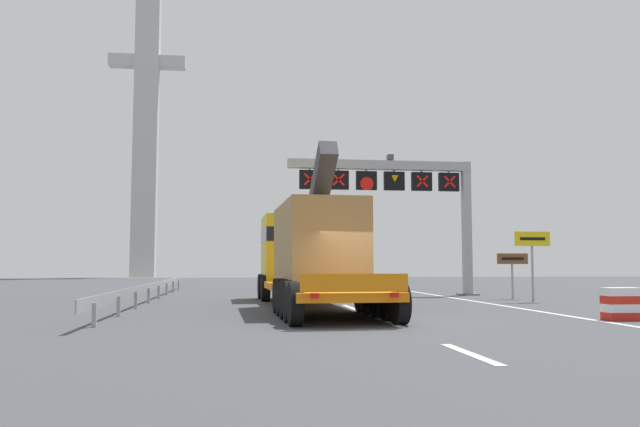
# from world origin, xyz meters

# --- Properties ---
(ground) EXTENTS (112.00, 112.00, 0.00)m
(ground) POSITION_xyz_m (0.00, 0.00, 0.00)
(ground) COLOR #424449
(lane_markings) EXTENTS (0.20, 72.69, 0.01)m
(lane_markings) POSITION_xyz_m (0.41, 29.04, 0.01)
(lane_markings) COLOR silver
(lane_markings) RESTS_ON ground
(edge_line_right) EXTENTS (0.20, 63.00, 0.01)m
(edge_line_right) POSITION_xyz_m (6.20, 12.00, 0.01)
(edge_line_right) COLOR silver
(edge_line_right) RESTS_ON ground
(overhead_lane_gantry) EXTENTS (9.51, 0.90, 7.00)m
(overhead_lane_gantry) POSITION_xyz_m (4.57, 13.63, 5.36)
(overhead_lane_gantry) COLOR #9EA0A5
(overhead_lane_gantry) RESTS_ON ground
(heavy_haul_truck_orange) EXTENTS (3.41, 14.13, 5.30)m
(heavy_haul_truck_orange) POSITION_xyz_m (-1.04, 6.59, 1.99)
(heavy_haul_truck_orange) COLOR orange
(heavy_haul_truck_orange) RESTS_ON ground
(exit_sign_yellow) EXTENTS (1.51, 0.15, 2.88)m
(exit_sign_yellow) POSITION_xyz_m (8.41, 7.77, 2.19)
(exit_sign_yellow) COLOR #9EA0A5
(exit_sign_yellow) RESTS_ON ground
(tourist_info_sign_brown) EXTENTS (1.43, 0.15, 2.02)m
(tourist_info_sign_brown) POSITION_xyz_m (8.55, 9.99, 1.53)
(tourist_info_sign_brown) COLOR #9EA0A5
(tourist_info_sign_brown) RESTS_ON ground
(crash_barrier_striped) EXTENTS (1.01, 0.52, 0.90)m
(crash_barrier_striped) POSITION_xyz_m (6.98, -0.32, 0.45)
(crash_barrier_striped) COLOR red
(crash_barrier_striped) RESTS_ON ground
(guardrail_left) EXTENTS (0.13, 25.26, 0.76)m
(guardrail_left) POSITION_xyz_m (-7.11, 10.63, 0.56)
(guardrail_left) COLOR #999EA3
(guardrail_left) RESTS_ON ground
(bridge_pylon_distant) EXTENTS (9.00, 2.00, 41.71)m
(bridge_pylon_distant) POSITION_xyz_m (-14.61, 59.08, 21.25)
(bridge_pylon_distant) COLOR #B7B7B2
(bridge_pylon_distant) RESTS_ON ground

